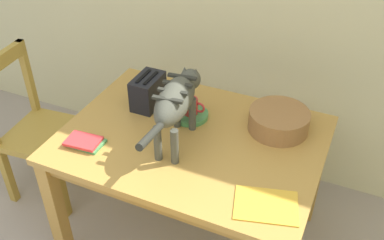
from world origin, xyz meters
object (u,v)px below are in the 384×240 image
object	(u,v)px
saucer_bowl	(190,115)
magazine	(266,205)
book_stack	(85,142)
wicker_basket	(279,120)
dining_table	(192,150)
coffee_mug	(191,106)
cat	(176,100)
wooden_chair_near	(38,130)
toaster	(148,91)

from	to	relation	value
saucer_bowl	magazine	xyz separation A→B (m)	(0.53, -0.44, -0.01)
book_stack	wicker_basket	distance (m)	0.94
saucer_bowl	wicker_basket	world-z (taller)	wicker_basket
dining_table	coffee_mug	distance (m)	0.22
magazine	wicker_basket	size ratio (longest dim) A/B	0.86
cat	coffee_mug	size ratio (longest dim) A/B	5.70
cat	coffee_mug	bearing A→B (deg)	88.91
dining_table	book_stack	world-z (taller)	book_stack
cat	dining_table	bearing A→B (deg)	41.36
coffee_mug	wooden_chair_near	world-z (taller)	wooden_chair_near
saucer_bowl	wicker_basket	xyz separation A→B (m)	(0.44, 0.08, 0.04)
coffee_mug	magazine	xyz separation A→B (m)	(0.53, -0.44, -0.07)
magazine	wicker_basket	xyz separation A→B (m)	(-0.09, 0.52, 0.05)
toaster	wooden_chair_near	world-z (taller)	wooden_chair_near
coffee_mug	toaster	xyz separation A→B (m)	(-0.25, 0.01, 0.02)
book_stack	toaster	world-z (taller)	toaster
coffee_mug	dining_table	bearing A→B (deg)	-64.25
coffee_mug	wicker_basket	bearing A→B (deg)	10.63
wicker_basket	toaster	size ratio (longest dim) A/B	1.48
coffee_mug	wicker_basket	size ratio (longest dim) A/B	0.40
book_stack	wooden_chair_near	xyz separation A→B (m)	(-0.57, 0.26, -0.29)
wooden_chair_near	magazine	bearing A→B (deg)	73.61
toaster	book_stack	bearing A→B (deg)	-105.60
wicker_basket	toaster	xyz separation A→B (m)	(-0.69, -0.07, 0.03)
saucer_bowl	coffee_mug	distance (m)	0.06
wooden_chair_near	toaster	bearing A→B (deg)	97.69
coffee_mug	magazine	size ratio (longest dim) A/B	0.46
saucer_bowl	magazine	world-z (taller)	saucer_bowl
dining_table	wicker_basket	size ratio (longest dim) A/B	4.22
dining_table	cat	bearing A→B (deg)	-132.04
magazine	book_stack	bearing A→B (deg)	163.17
saucer_bowl	coffee_mug	size ratio (longest dim) A/B	1.56
magazine	wooden_chair_near	xyz separation A→B (m)	(-1.46, 0.29, -0.28)
magazine	wooden_chair_near	bearing A→B (deg)	153.78
magazine	book_stack	size ratio (longest dim) A/B	1.43
dining_table	coffee_mug	xyz separation A→B (m)	(-0.07, 0.15, 0.16)
coffee_mug	book_stack	size ratio (longest dim) A/B	0.67
dining_table	book_stack	xyz separation A→B (m)	(-0.44, -0.26, 0.10)
saucer_bowl	coffee_mug	world-z (taller)	coffee_mug
coffee_mug	wooden_chair_near	size ratio (longest dim) A/B	0.13
magazine	toaster	xyz separation A→B (m)	(-0.78, 0.45, 0.08)
book_stack	toaster	size ratio (longest dim) A/B	0.89
toaster	magazine	bearing A→B (deg)	-29.79
saucer_bowl	toaster	xyz separation A→B (m)	(-0.25, 0.01, 0.07)
coffee_mug	book_stack	xyz separation A→B (m)	(-0.37, -0.41, -0.05)
dining_table	toaster	xyz separation A→B (m)	(-0.32, 0.16, 0.17)
book_stack	toaster	distance (m)	0.44
coffee_mug	wooden_chair_near	distance (m)	1.01
cat	wooden_chair_near	size ratio (longest dim) A/B	0.73
coffee_mug	wicker_basket	distance (m)	0.44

